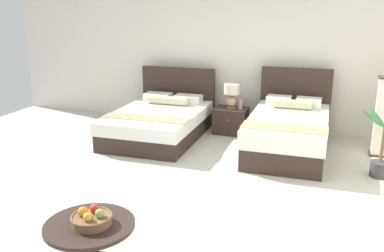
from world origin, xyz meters
name	(u,v)px	position (x,y,z in m)	size (l,w,h in m)	color
ground_plane	(182,187)	(0.00, 0.00, -0.01)	(9.35, 9.62, 0.02)	#BCB6A7
wall_back	(240,54)	(0.00, 3.01, 1.32)	(9.35, 0.12, 2.65)	silver
bed_near_window	(160,121)	(-1.09, 1.81, 0.27)	(1.46, 2.10, 1.07)	#30231D
bed_near_corner	(288,131)	(1.08, 1.80, 0.32)	(1.22, 2.10, 1.17)	#30231D
nightstand	(231,121)	(0.01, 2.43, 0.23)	(0.57, 0.45, 0.45)	#30231D
table_lamp	(232,94)	(0.01, 2.45, 0.70)	(0.27, 0.27, 0.43)	tan
vase	(240,104)	(0.18, 2.39, 0.55)	(0.08, 0.08, 0.20)	gray
coffee_table	(90,235)	(-0.16, -1.83, 0.31)	(0.78, 0.78, 0.42)	#30231D
fruit_bowl	(92,218)	(-0.13, -1.84, 0.47)	(0.36, 0.36, 0.16)	brown
floor_lamp_corner	(383,117)	(2.41, 2.08, 0.60)	(0.25, 0.25, 1.20)	#3D351D
potted_palm	(381,152)	(2.36, 1.17, 0.35)	(0.55, 0.52, 0.99)	#39373A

